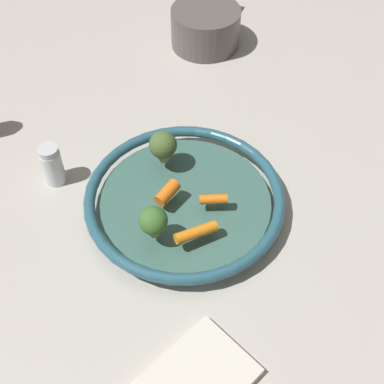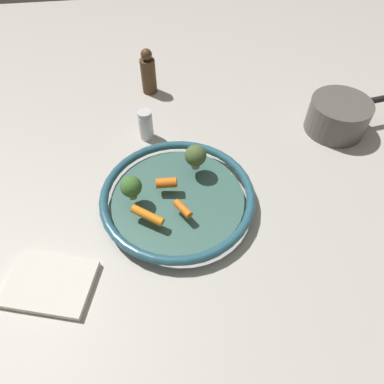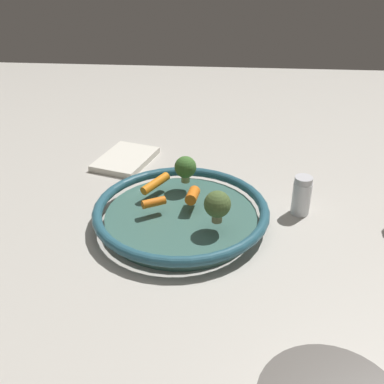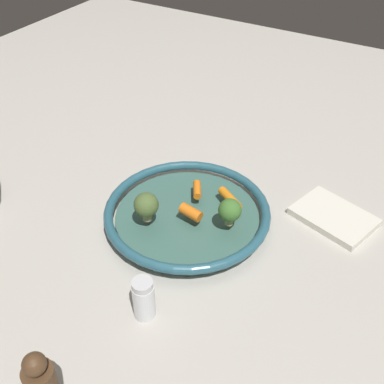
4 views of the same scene
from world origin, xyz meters
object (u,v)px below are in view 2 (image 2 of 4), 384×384
object	(u,v)px
broccoli_floret_small	(196,156)
dish_towel	(50,284)
serving_bowl	(178,198)
broccoli_floret_mid	(131,186)
salt_shaker	(146,125)
baby_carrot_left	(183,209)
saucepan	(338,116)
baby_carrot_back	(167,183)
pepper_mill	(148,73)
baby_carrot_near_rim	(147,215)

from	to	relation	value
broccoli_floret_small	dish_towel	size ratio (longest dim) A/B	0.39
serving_bowl	broccoli_floret_mid	size ratio (longest dim) A/B	5.99
salt_shaker	baby_carrot_left	bearing A→B (deg)	102.49
salt_shaker	saucepan	world-z (taller)	saucepan
serving_bowl	baby_carrot_back	world-z (taller)	baby_carrot_back
baby_carrot_back	baby_carrot_left	xyz separation A→B (m)	(-0.03, 0.07, -0.00)
baby_carrot_left	broccoli_floret_mid	bearing A→B (deg)	-28.35
baby_carrot_back	pepper_mill	world-z (taller)	pepper_mill
serving_bowl	pepper_mill	distance (m)	0.42
baby_carrot_back	salt_shaker	xyz separation A→B (m)	(0.03, -0.20, -0.01)
baby_carrot_near_rim	broccoli_floret_mid	world-z (taller)	broccoli_floret_mid
broccoli_floret_small	broccoli_floret_mid	xyz separation A→B (m)	(0.14, 0.06, -0.00)
baby_carrot_back	salt_shaker	world-z (taller)	salt_shaker
baby_carrot_left	salt_shaker	distance (m)	0.28
serving_bowl	dish_towel	xyz separation A→B (m)	(0.24, 0.15, -0.01)
baby_carrot_back	serving_bowl	bearing A→B (deg)	135.22
broccoli_floret_small	broccoli_floret_mid	distance (m)	0.15
serving_bowl	broccoli_floret_mid	xyz separation A→B (m)	(0.09, -0.00, 0.05)
baby_carrot_back	baby_carrot_near_rim	world-z (taller)	baby_carrot_back
broccoli_floret_mid	saucepan	xyz separation A→B (m)	(-0.51, -0.19, -0.03)
baby_carrot_left	pepper_mill	world-z (taller)	pepper_mill
salt_shaker	dish_towel	distance (m)	0.42
baby_carrot_left	saucepan	world-z (taller)	saucepan
salt_shaker	pepper_mill	bearing A→B (deg)	-95.38
baby_carrot_left	pepper_mill	distance (m)	0.47
serving_bowl	salt_shaker	xyz separation A→B (m)	(0.05, -0.22, 0.02)
serving_bowl	broccoli_floret_small	xyz separation A→B (m)	(-0.05, -0.07, 0.05)
broccoli_floret_mid	pepper_mill	xyz separation A→B (m)	(-0.05, -0.41, -0.01)
serving_bowl	salt_shaker	bearing A→B (deg)	-76.34
saucepan	baby_carrot_near_rim	bearing A→B (deg)	26.83
baby_carrot_left	saucepan	xyz separation A→B (m)	(-0.42, -0.24, -0.00)
serving_bowl	dish_towel	distance (m)	0.29
baby_carrot_left	saucepan	distance (m)	0.48
serving_bowl	baby_carrot_near_rim	world-z (taller)	baby_carrot_near_rim
serving_bowl	baby_carrot_back	size ratio (longest dim) A/B	7.61
broccoli_floret_mid	dish_towel	distance (m)	0.23
baby_carrot_back	salt_shaker	size ratio (longest dim) A/B	0.55
baby_carrot_back	saucepan	xyz separation A→B (m)	(-0.44, -0.17, -0.01)
baby_carrot_back	pepper_mill	size ratio (longest dim) A/B	0.33
pepper_mill	broccoli_floret_mid	bearing A→B (deg)	82.53
broccoli_floret_mid	baby_carrot_near_rim	bearing A→B (deg)	114.49
baby_carrot_near_rim	salt_shaker	xyz separation A→B (m)	(-0.01, -0.28, -0.01)
baby_carrot_left	serving_bowl	bearing A→B (deg)	-82.95
baby_carrot_near_rim	broccoli_floret_small	world-z (taller)	broccoli_floret_small
saucepan	salt_shaker	bearing A→B (deg)	-3.92
baby_carrot_near_rim	baby_carrot_back	bearing A→B (deg)	-119.95
serving_bowl	baby_carrot_near_rim	xyz separation A→B (m)	(0.06, 0.06, 0.03)
salt_shaker	pepper_mill	world-z (taller)	pepper_mill
baby_carrot_near_rim	pepper_mill	bearing A→B (deg)	-93.31
baby_carrot_back	baby_carrot_near_rim	distance (m)	0.09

